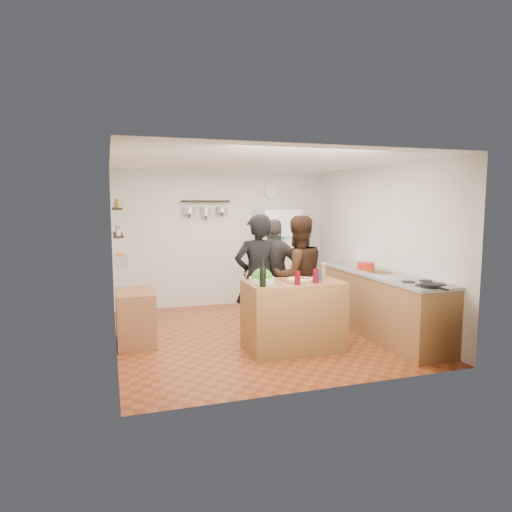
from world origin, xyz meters
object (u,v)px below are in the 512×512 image
object	(u,v)px
wine_bottle	(263,277)
skillet	(431,286)
person_center	(297,277)
person_back	(275,273)
person_left	(257,279)
side_table	(135,317)
wall_clock	(271,191)
salt_canister	(319,277)
counter_run	(380,304)
prep_island	(293,315)
fridge	(277,258)
salad_bowl	(262,280)
red_bowl	(366,266)
pepper_mill	(323,272)

from	to	relation	value
wine_bottle	skillet	world-z (taller)	wine_bottle
person_center	person_back	size ratio (longest dim) A/B	1.04
person_center	skillet	size ratio (longest dim) A/B	7.41
person_left	side_table	bearing A→B (deg)	-15.33
wine_bottle	wall_clock	world-z (taller)	wall_clock
salt_canister	counter_run	size ratio (longest dim) A/B	0.05
side_table	prep_island	bearing A→B (deg)	-24.75
person_back	fridge	size ratio (longest dim) A/B	0.93
salt_canister	fridge	xyz separation A→B (m)	(0.42, 2.67, -0.07)
person_center	wine_bottle	bearing A→B (deg)	40.62
salad_bowl	person_back	bearing A→B (deg)	61.65
person_back	red_bowl	bearing A→B (deg)	-174.09
pepper_mill	side_table	bearing A→B (deg)	160.49
person_back	skillet	size ratio (longest dim) A/B	7.12
salt_canister	red_bowl	bearing A→B (deg)	31.77
salad_bowl	side_table	xyz separation A→B (m)	(-1.55, 0.86, -0.58)
person_left	person_center	size ratio (longest dim) A/B	1.02
salad_bowl	skillet	xyz separation A→B (m)	(1.79, -1.01, -0.00)
prep_island	counter_run	world-z (taller)	prep_island
salad_bowl	salt_canister	distance (m)	0.74
salad_bowl	skillet	size ratio (longest dim) A/B	1.42
wine_bottle	fridge	distance (m)	3.03
salt_canister	skillet	distance (m)	1.36
fridge	person_left	bearing A→B (deg)	-117.20
salt_canister	person_left	distance (m)	0.88
side_table	skillet	bearing A→B (deg)	-29.14
counter_run	wall_clock	world-z (taller)	wall_clock
person_center	person_back	xyz separation A→B (m)	(-0.12, 0.60, -0.03)
salad_bowl	red_bowl	bearing A→B (deg)	15.92
wine_bottle	side_table	xyz separation A→B (m)	(-1.47, 1.13, -0.67)
salt_canister	wall_clock	xyz separation A→B (m)	(0.42, 3.00, 1.18)
fridge	prep_island	bearing A→B (deg)	-105.87
pepper_mill	red_bowl	world-z (taller)	pepper_mill
pepper_mill	person_left	distance (m)	0.90
prep_island	wall_clock	xyz separation A→B (m)	(0.72, 2.88, 1.69)
wine_bottle	salt_canister	distance (m)	0.81
person_center	red_bowl	xyz separation A→B (m)	(1.15, 0.07, 0.10)
person_center	salt_canister	bearing A→B (deg)	90.00
prep_island	skillet	bearing A→B (deg)	-34.83
person_center	counter_run	bearing A→B (deg)	165.11
salad_bowl	wine_bottle	world-z (taller)	wine_bottle
counter_run	side_table	size ratio (longest dim) A/B	3.29
prep_island	fridge	bearing A→B (deg)	74.13
salad_bowl	person_left	bearing A→B (deg)	79.67
red_bowl	salad_bowl	bearing A→B (deg)	-164.08
person_back	skillet	xyz separation A→B (m)	(1.22, -2.07, 0.10)
wine_bottle	side_table	bearing A→B (deg)	142.47
counter_run	person_back	bearing A→B (deg)	146.87
person_center	wall_clock	bearing A→B (deg)	-103.56
fridge	salad_bowl	bearing A→B (deg)	-114.61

